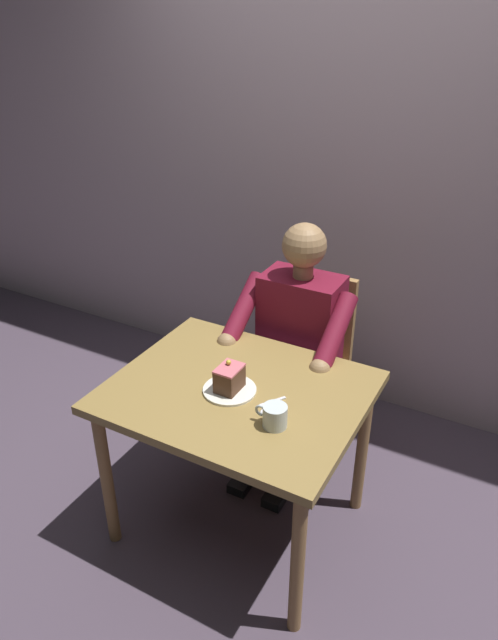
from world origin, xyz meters
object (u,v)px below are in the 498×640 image
Objects in this scene: cake_slice at (229,378)px; dessert_spoon at (268,407)px; chair at (307,356)px; dining_table at (238,407)px; seated_person at (293,349)px; coffee_cup at (275,416)px.

dessert_spoon is (-0.18, 0.02, -0.05)m from cake_slice.
dessert_spoon is (-0.16, 0.74, 0.23)m from chair.
chair is 0.77m from cake_slice.
cake_slice is (0.02, 0.03, 0.15)m from dining_table.
seated_person reaches higher than coffee_cup.
seated_person is 0.59m from dessert_spoon.
chair is at bearing -90.00° from dining_table.
chair reaches higher than coffee_cup.
seated_person is (-0.00, -0.51, -0.01)m from dining_table.
chair is 0.89m from coffee_cup.
seated_person is 0.56m from cake_slice.
cake_slice is (0.02, 0.54, 0.15)m from seated_person.
chair reaches higher than dessert_spoon.
dining_table is 0.29m from coffee_cup.
dessert_spoon is (-0.16, 0.56, 0.10)m from seated_person.
dining_table is at bearing 90.00° from seated_person.
chair reaches higher than dining_table.
dessert_spoon is (-0.16, 0.05, 0.09)m from dining_table.
cake_slice is 0.96× the size of coffee_cup.
coffee_cup is (-0.22, 0.64, 0.14)m from seated_person.
cake_slice is at bearing 88.50° from chair.
chair is (0.00, -0.68, -0.14)m from dining_table.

